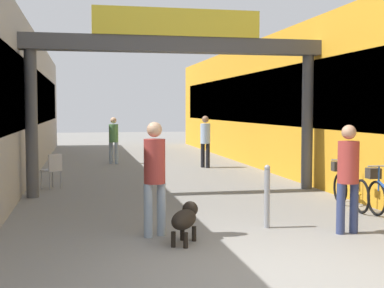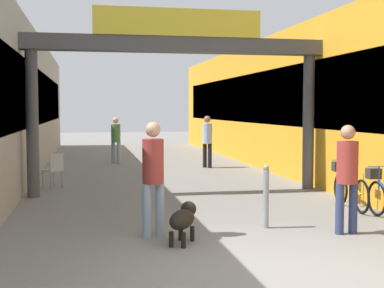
{
  "view_description": "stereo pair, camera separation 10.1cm",
  "coord_description": "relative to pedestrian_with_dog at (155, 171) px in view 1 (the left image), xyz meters",
  "views": [
    {
      "loc": [
        -2.21,
        -6.19,
        2.03
      ],
      "look_at": [
        0.0,
        4.59,
        1.3
      ],
      "focal_mm": 50.0,
      "sensor_mm": 36.0,
      "label": 1
    },
    {
      "loc": [
        -2.11,
        -6.21,
        2.03
      ],
      "look_at": [
        0.0,
        4.59,
        1.3
      ],
      "focal_mm": 50.0,
      "sensor_mm": 36.0,
      "label": 2
    }
  ],
  "objects": [
    {
      "name": "bicycle_orange_third",
      "position": [
        4.21,
        1.65,
        -0.62
      ],
      "size": [
        0.46,
        1.69,
        0.98
      ],
      "color": "black",
      "rests_on": "ground_plane"
    },
    {
      "name": "pedestrian_elderly_walking",
      "position": [
        0.0,
        11.42,
        -0.07
      ],
      "size": [
        0.47,
        0.47,
        1.71
      ],
      "color": "#8C9EB2",
      "rests_on": "ground_plane"
    },
    {
      "name": "arcade_sign_gateway",
      "position": [
        1.1,
        4.26,
        2.05
      ],
      "size": [
        7.4,
        0.47,
        4.36
      ],
      "color": "#4C4C4F",
      "rests_on": "ground_plane"
    },
    {
      "name": "bollard_post_metal",
      "position": [
        1.95,
        0.23,
        -0.51
      ],
      "size": [
        0.1,
        0.1,
        1.08
      ],
      "color": "gray",
      "rests_on": "ground_plane"
    },
    {
      "name": "dog_on_leash",
      "position": [
        0.39,
        -0.51,
        -0.68
      ],
      "size": [
        0.63,
        0.84,
        0.6
      ],
      "color": "black",
      "rests_on": "ground_plane"
    },
    {
      "name": "cafe_chair_aluminium_nearer",
      "position": [
        -1.85,
        5.52,
        -0.51
      ],
      "size": [
        0.56,
        0.56,
        0.89
      ],
      "color": "gray",
      "rests_on": "ground_plane"
    },
    {
      "name": "ground_plane",
      "position": [
        1.1,
        -2.14,
        -1.05
      ],
      "size": [
        80.0,
        80.0,
        0.0
      ],
      "primitive_type": "plane",
      "color": "gray"
    },
    {
      "name": "pedestrian_carrying_crate",
      "position": [
        3.01,
        9.48,
        -0.03
      ],
      "size": [
        0.47,
        0.47,
        1.78
      ],
      "color": "black",
      "rests_on": "ground_plane"
    },
    {
      "name": "pedestrian_with_dog",
      "position": [
        0.0,
        0.0,
        0.0
      ],
      "size": [
        0.44,
        0.44,
        1.82
      ],
      "color": "#8C9EB2",
      "rests_on": "ground_plane"
    },
    {
      "name": "pedestrian_companion",
      "position": [
        3.09,
        -0.43,
        -0.04
      ],
      "size": [
        0.39,
        0.35,
        1.77
      ],
      "color": "navy",
      "rests_on": "ground_plane"
    },
    {
      "name": "storefront_right",
      "position": [
        6.2,
        8.86,
        1.12
      ],
      "size": [
        3.0,
        26.0,
        4.35
      ],
      "color": "gold",
      "rests_on": "ground_plane"
    }
  ]
}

